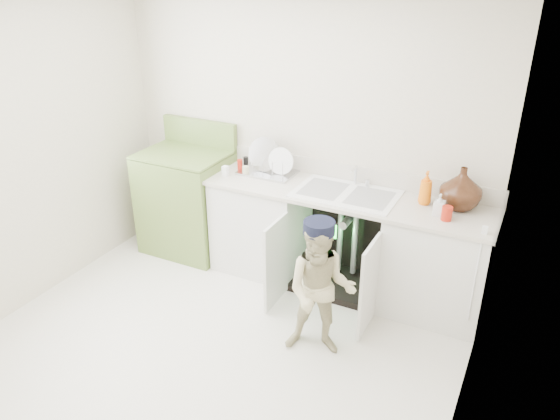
{
  "coord_description": "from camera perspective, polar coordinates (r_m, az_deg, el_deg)",
  "views": [
    {
      "loc": [
        1.93,
        -2.75,
        2.72
      ],
      "look_at": [
        0.19,
        0.7,
        0.89
      ],
      "focal_mm": 35.0,
      "sensor_mm": 36.0,
      "label": 1
    }
  ],
  "objects": [
    {
      "name": "counter_run",
      "position": [
        4.75,
        7.02,
        -3.01
      ],
      "size": [
        2.44,
        1.02,
        1.24
      ],
      "color": "silver",
      "rests_on": "ground"
    },
    {
      "name": "repair_worker",
      "position": [
        3.95,
        4.27,
        -8.26
      ],
      "size": [
        0.6,
        0.82,
        1.07
      ],
      "rotation": [
        0.0,
        0.0,
        0.29
      ],
      "color": "beige",
      "rests_on": "ground"
    },
    {
      "name": "ground",
      "position": [
        4.33,
        -6.58,
        -13.83
      ],
      "size": [
        3.5,
        3.5,
        0.0
      ],
      "primitive_type": "plane",
      "color": "silver",
      "rests_on": "ground"
    },
    {
      "name": "avocado_stove",
      "position": [
        5.42,
        -9.65,
        1.01
      ],
      "size": [
        0.81,
        0.65,
        1.26
      ],
      "color": "olive",
      "rests_on": "ground"
    },
    {
      "name": "room_shell",
      "position": [
        3.67,
        -7.54,
        1.49
      ],
      "size": [
        6.0,
        5.5,
        1.26
      ],
      "color": "beige",
      "rests_on": "ground"
    }
  ]
}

